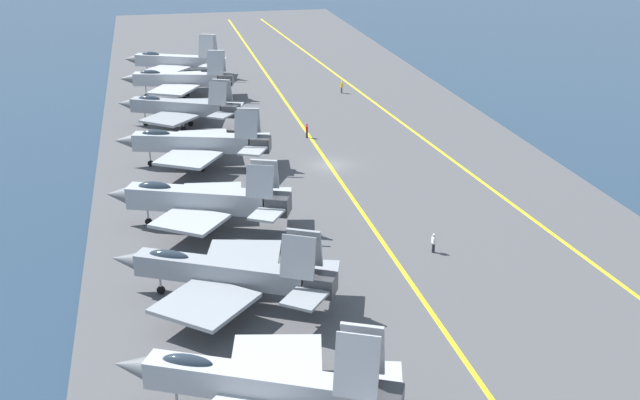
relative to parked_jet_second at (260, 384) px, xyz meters
The scene contains 14 objects.
ground_plane 43.79m from the parked_jet_second, 17.78° to the right, with size 2000.00×2000.00×0.00m, color #23384C.
carrier_deck 43.77m from the parked_jet_second, 17.78° to the right, with size 218.73×48.12×0.40m, color #4C4C4F.
deck_stripe_foul_line 49.43m from the parked_jet_second, 32.57° to the right, with size 196.86×0.36×0.01m, color yellow.
deck_stripe_centerline 43.76m from the parked_jet_second, 17.78° to the right, with size 196.86×0.36×0.01m, color yellow.
parked_jet_second is the anchor object (origin of this frame).
parked_jet_third 14.09m from the parked_jet_second, ahead, with size 13.67×16.47×6.10m.
parked_jet_fourth 27.78m from the parked_jet_second, ahead, with size 11.98×16.31×6.33m.
parked_jet_fifth 43.88m from the parked_jet_second, ahead, with size 13.04×16.54×6.37m.
parked_jet_sixth 58.71m from the parked_jet_second, ahead, with size 12.46×15.51×6.21m.
parked_jet_seventh 73.31m from the parked_jet_second, ahead, with size 14.02×15.76×6.66m.
parked_jet_eighth 87.03m from the parked_jet_second, ahead, with size 12.17×15.87×6.59m.
crew_white_vest 25.29m from the parked_jet_second, 41.61° to the right, with size 0.41×0.30×1.65m.
crew_yellow_vest 74.81m from the parked_jet_second, 17.05° to the right, with size 0.43×0.46×1.76m.
crew_red_vest 53.25m from the parked_jet_second, 14.06° to the right, with size 0.41×0.31×1.70m.
Camera 1 is at (-78.04, 17.93, 28.24)m, focal length 45.00 mm.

